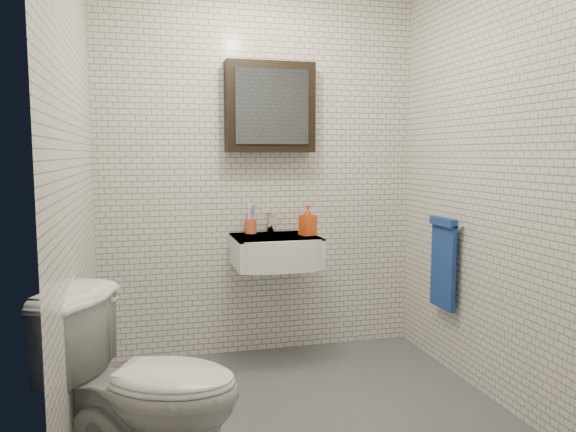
{
  "coord_description": "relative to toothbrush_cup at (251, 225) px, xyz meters",
  "views": [
    {
      "loc": [
        -0.79,
        -2.8,
        1.39
      ],
      "look_at": [
        0.05,
        0.45,
        1.02
      ],
      "focal_mm": 35.0,
      "sensor_mm": 36.0,
      "label": 1
    }
  ],
  "objects": [
    {
      "name": "room_shell",
      "position": [
        0.08,
        -0.94,
        0.56
      ],
      "size": [
        2.22,
        2.02,
        2.51
      ],
      "color": "silver",
      "rests_on": "ground"
    },
    {
      "name": "washbasin",
      "position": [
        0.13,
        -0.21,
        -0.15
      ],
      "size": [
        0.55,
        0.5,
        0.2
      ],
      "color": "white",
      "rests_on": "room_shell"
    },
    {
      "name": "ground",
      "position": [
        0.08,
        -0.94,
        -0.9
      ],
      "size": [
        2.2,
        2.0,
        0.01
      ],
      "primitive_type": "cube",
      "color": "#4D5055",
      "rests_on": "ground"
    },
    {
      "name": "towel_rail",
      "position": [
        1.13,
        -0.59,
        -0.18
      ],
      "size": [
        0.09,
        0.3,
        0.58
      ],
      "color": "silver",
      "rests_on": "room_shell"
    },
    {
      "name": "faucet",
      "position": [
        0.13,
        -0.01,
        0.01
      ],
      "size": [
        0.06,
        0.2,
        0.15
      ],
      "color": "silver",
      "rests_on": "washbasin"
    },
    {
      "name": "toilet",
      "position": [
        -0.72,
        -1.39,
        -0.49
      ],
      "size": [
        0.93,
        0.75,
        0.82
      ],
      "primitive_type": "imported",
      "rotation": [
        0.0,
        0.0,
        1.14
      ],
      "color": "white",
      "rests_on": "ground"
    },
    {
      "name": "toothbrush_cup",
      "position": [
        0.0,
        0.0,
        0.0
      ],
      "size": [
        0.1,
        0.1,
        0.22
      ],
      "rotation": [
        0.0,
        0.0,
        0.35
      ],
      "color": "#CD5133",
      "rests_on": "washbasin"
    },
    {
      "name": "mirror_cabinet",
      "position": [
        0.13,
        -0.01,
        0.79
      ],
      "size": [
        0.6,
        0.15,
        0.6
      ],
      "color": "black",
      "rests_on": "room_shell"
    },
    {
      "name": "soap_bottle",
      "position": [
        0.35,
        -0.19,
        0.05
      ],
      "size": [
        0.12,
        0.12,
        0.2
      ],
      "primitive_type": "imported",
      "rotation": [
        0.0,
        0.0,
        0.32
      ],
      "color": "#DC5917",
      "rests_on": "washbasin"
    }
  ]
}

